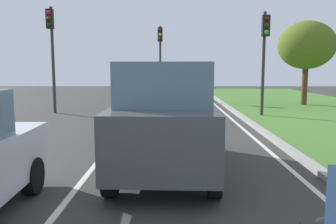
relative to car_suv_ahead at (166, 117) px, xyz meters
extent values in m
plane|color=#383533|center=(-0.91, 4.58, -1.17)|extent=(60.00, 60.00, 0.00)
cube|color=silver|center=(-1.61, 4.58, -1.16)|extent=(0.12, 32.00, 0.01)
cube|color=silver|center=(2.69, 4.58, -1.16)|extent=(0.12, 32.00, 0.01)
cube|color=#9E9B93|center=(3.19, 4.58, -1.11)|extent=(0.24, 48.00, 0.12)
cube|color=#474C51|center=(0.00, 0.04, -0.24)|extent=(2.01, 4.55, 1.10)
cube|color=slate|center=(0.00, -0.11, 0.71)|extent=(1.77, 2.74, 0.80)
cylinder|color=black|center=(-0.84, 1.59, -0.79)|extent=(0.24, 0.77, 0.76)
cylinder|color=black|center=(0.91, 1.55, -0.79)|extent=(0.24, 0.77, 0.76)
cylinder|color=black|center=(-0.91, -1.47, -0.79)|extent=(0.24, 0.77, 0.76)
cylinder|color=black|center=(0.84, -1.51, -0.79)|extent=(0.24, 0.77, 0.76)
cylinder|color=black|center=(-2.29, -1.38, -0.85)|extent=(0.25, 0.65, 0.64)
cylinder|color=#2D2D2D|center=(4.18, 8.38, 1.15)|extent=(0.14, 0.14, 4.62)
cube|color=black|center=(4.18, 8.18, 2.83)|extent=(0.32, 0.24, 0.90)
sphere|color=#3F0F0F|center=(4.18, 8.05, 3.11)|extent=(0.20, 0.20, 0.20)
sphere|color=#382B0C|center=(4.18, 8.05, 2.83)|extent=(0.20, 0.20, 0.20)
sphere|color=green|center=(4.18, 8.05, 2.55)|extent=(0.20, 0.20, 0.20)
cylinder|color=#2D2D2D|center=(-5.59, 9.50, 1.36)|extent=(0.14, 0.14, 5.05)
cube|color=black|center=(-5.59, 9.30, 3.29)|extent=(0.32, 0.24, 0.90)
sphere|color=red|center=(-5.59, 9.17, 3.57)|extent=(0.20, 0.20, 0.20)
sphere|color=#382B0C|center=(-5.59, 9.17, 3.29)|extent=(0.20, 0.20, 0.20)
sphere|color=black|center=(-5.59, 9.17, 3.01)|extent=(0.20, 0.20, 0.20)
cylinder|color=#2D2D2D|center=(-0.67, 16.06, 1.29)|extent=(0.14, 0.14, 4.92)
cube|color=black|center=(-0.67, 15.86, 3.19)|extent=(0.32, 0.24, 0.90)
sphere|color=#3F0F0F|center=(-0.67, 15.73, 3.47)|extent=(0.20, 0.20, 0.20)
sphere|color=#F2AD19|center=(-0.67, 15.73, 3.19)|extent=(0.20, 0.20, 0.20)
sphere|color=black|center=(-0.67, 15.73, 2.91)|extent=(0.20, 0.20, 0.20)
cylinder|color=#4C331E|center=(7.81, 12.97, -0.03)|extent=(0.32, 0.32, 2.27)
ellipsoid|color=#51661E|center=(7.81, 12.97, 2.31)|extent=(3.21, 3.21, 2.73)
camera|label=1|loc=(0.13, -7.11, 1.01)|focal=36.82mm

